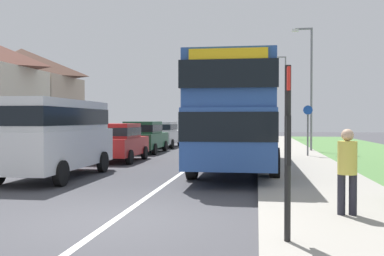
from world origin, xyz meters
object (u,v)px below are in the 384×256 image
at_px(parked_car_red, 118,141).
at_px(cycle_route_sign, 308,128).
at_px(street_lamp_far, 284,92).
at_px(double_decker_bus, 237,111).
at_px(pedestrian_at_stop, 347,167).
at_px(parked_car_dark_green, 144,136).
at_px(parked_car_silver, 163,133).
at_px(bus_stop_sign, 288,141).
at_px(parked_van_white, 55,132).
at_px(street_lamp_mid, 309,81).

distance_m(parked_car_red, cycle_route_sign, 8.98).
bearing_deg(street_lamp_far, cycle_route_sign, -90.40).
bearing_deg(double_decker_bus, pedestrian_at_stop, -73.94).
relative_size(parked_car_dark_green, street_lamp_far, 0.56).
distance_m(double_decker_bus, pedestrian_at_stop, 8.54).
bearing_deg(double_decker_bus, parked_car_silver, 113.47).
height_order(parked_car_red, pedestrian_at_stop, parked_car_red).
xyz_separation_m(parked_car_red, parked_car_dark_green, (-0.19, 5.19, 0.03)).
bearing_deg(cycle_route_sign, parked_car_dark_green, 165.94).
bearing_deg(bus_stop_sign, parked_car_red, 117.40).
bearing_deg(parked_van_white, double_decker_bus, 29.79).
bearing_deg(parked_car_silver, street_lamp_far, 57.89).
bearing_deg(parked_car_silver, parked_car_red, -88.88).
height_order(double_decker_bus, street_lamp_far, street_lamp_far).
bearing_deg(cycle_route_sign, street_lamp_far, 89.60).
distance_m(bus_stop_sign, street_lamp_mid, 19.54).
xyz_separation_m(double_decker_bus, parked_car_dark_green, (-5.49, 7.60, -1.19)).
bearing_deg(cycle_route_sign, bus_stop_sign, -97.27).
distance_m(parked_car_dark_green, street_lamp_far, 21.28).
distance_m(parked_van_white, street_lamp_far, 31.28).
xyz_separation_m(cycle_route_sign, street_lamp_mid, (0.48, 3.74, 2.60)).
bearing_deg(parked_car_silver, parked_car_dark_green, -89.84).
distance_m(parked_van_white, cycle_route_sign, 12.25).
xyz_separation_m(double_decker_bus, street_lamp_far, (3.28, 26.66, 2.33)).
relative_size(parked_car_dark_green, street_lamp_mid, 0.62).
distance_m(cycle_route_sign, street_lamp_far, 21.44).
bearing_deg(parked_car_dark_green, bus_stop_sign, -69.37).
distance_m(parked_car_red, street_lamp_mid, 11.62).
relative_size(bus_stop_sign, street_lamp_far, 0.33).
bearing_deg(bus_stop_sign, pedestrian_at_stop, 58.42).
distance_m(parked_van_white, pedestrian_at_stop, 9.33).
height_order(pedestrian_at_stop, cycle_route_sign, cycle_route_sign).
relative_size(double_decker_bus, parked_car_dark_green, 2.41).
relative_size(parked_van_white, bus_stop_sign, 2.08).
relative_size(parked_car_red, street_lamp_far, 0.50).
bearing_deg(parked_car_silver, pedestrian_at_stop, -69.34).
bearing_deg(parked_van_white, bus_stop_sign, -45.61).
xyz_separation_m(pedestrian_at_stop, street_lamp_far, (0.94, 34.79, 3.49)).
height_order(street_lamp_mid, street_lamp_far, street_lamp_far).
xyz_separation_m(parked_car_dark_green, parked_car_silver, (-0.01, 5.07, -0.01)).
xyz_separation_m(pedestrian_at_stop, cycle_route_sign, (0.79, 13.57, 0.45)).
bearing_deg(cycle_route_sign, street_lamp_mid, 82.63).
relative_size(double_decker_bus, street_lamp_mid, 1.50).
bearing_deg(parked_van_white, parked_car_dark_green, 89.59).
bearing_deg(cycle_route_sign, parked_car_silver, 140.07).
xyz_separation_m(parked_van_white, street_lamp_far, (8.85, 29.85, 3.03)).
bearing_deg(street_lamp_far, parked_car_red, -109.48).
bearing_deg(bus_stop_sign, street_lamp_mid, 82.71).
bearing_deg(parked_car_red, parked_van_white, -92.70).
height_order(parked_car_dark_green, cycle_route_sign, cycle_route_sign).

